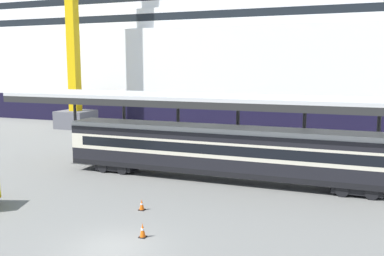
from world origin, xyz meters
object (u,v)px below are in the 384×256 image
at_px(cruise_ship, 289,38).
at_px(traffic_cone_near, 142,205).
at_px(traffic_cone_mid, 143,230).
at_px(train_carriage, 226,151).

relative_size(cruise_ship, traffic_cone_near, 225.81).
distance_m(traffic_cone_near, traffic_cone_mid, 4.11).
bearing_deg(traffic_cone_near, traffic_cone_mid, -62.15).
height_order(train_carriage, traffic_cone_near, train_carriage).
relative_size(traffic_cone_near, traffic_cone_mid, 0.89).
xyz_separation_m(cruise_ship, traffic_cone_near, (-1.87, -46.81, -12.55)).
bearing_deg(cruise_ship, traffic_cone_near, -92.28).
height_order(cruise_ship, train_carriage, cruise_ship).
bearing_deg(traffic_cone_mid, train_carriage, 85.06).
height_order(cruise_ship, traffic_cone_near, cruise_ship).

